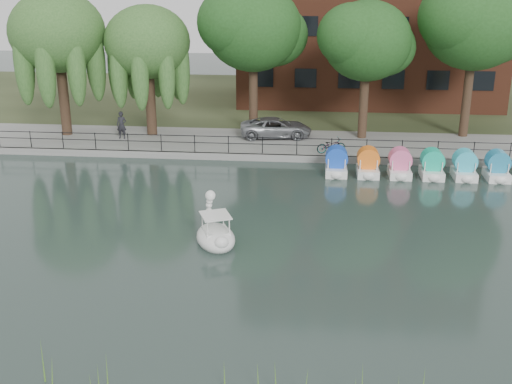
# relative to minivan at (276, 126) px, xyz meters

# --- Properties ---
(ground_plane) EXTENTS (120.00, 120.00, 0.00)m
(ground_plane) POSITION_rel_minivan_xyz_m (-0.55, -17.00, -1.12)
(ground_plane) COLOR #364741
(promenade) EXTENTS (40.00, 6.00, 0.40)m
(promenade) POSITION_rel_minivan_xyz_m (-0.55, -1.00, -0.92)
(promenade) COLOR gray
(promenade) RESTS_ON ground_plane
(kerb) EXTENTS (40.00, 0.25, 0.40)m
(kerb) POSITION_rel_minivan_xyz_m (-0.55, -3.95, -0.92)
(kerb) COLOR gray
(kerb) RESTS_ON ground_plane
(land_strip) EXTENTS (60.00, 22.00, 0.36)m
(land_strip) POSITION_rel_minivan_xyz_m (-0.55, 13.00, -0.94)
(land_strip) COLOR #47512D
(land_strip) RESTS_ON ground_plane
(railing) EXTENTS (32.00, 0.05, 1.00)m
(railing) POSITION_rel_minivan_xyz_m (-0.55, -3.75, 0.03)
(railing) COLOR black
(railing) RESTS_ON promenade
(willow_left) EXTENTS (5.88, 5.88, 9.01)m
(willow_left) POSITION_rel_minivan_xyz_m (-13.55, -0.50, 5.75)
(willow_left) COLOR #473323
(willow_left) RESTS_ON promenade
(willow_mid) EXTENTS (5.32, 5.32, 8.15)m
(willow_mid) POSITION_rel_minivan_xyz_m (-8.05, 0.00, 5.13)
(willow_mid) COLOR #473323
(willow_mid) RESTS_ON promenade
(broadleaf_center) EXTENTS (6.00, 6.00, 9.25)m
(broadleaf_center) POSITION_rel_minivan_xyz_m (-1.55, 1.00, 5.94)
(broadleaf_center) COLOR #473323
(broadleaf_center) RESTS_ON promenade
(broadleaf_right) EXTENTS (5.40, 5.40, 8.32)m
(broadleaf_right) POSITION_rel_minivan_xyz_m (5.45, 0.50, 5.27)
(broadleaf_right) COLOR #473323
(broadleaf_right) RESTS_ON promenade
(broadleaf_far) EXTENTS (6.30, 6.30, 9.71)m
(broadleaf_far) POSITION_rel_minivan_xyz_m (11.95, 1.50, 6.28)
(broadleaf_far) COLOR #473323
(broadleaf_far) RESTS_ON promenade
(minivan) EXTENTS (2.99, 5.42, 1.44)m
(minivan) POSITION_rel_minivan_xyz_m (0.00, 0.00, 0.00)
(minivan) COLOR gray
(minivan) RESTS_ON promenade
(bicycle) EXTENTS (1.11, 1.82, 1.00)m
(bicycle) POSITION_rel_minivan_xyz_m (3.44, -3.28, -0.22)
(bicycle) COLOR gray
(bicycle) RESTS_ON promenade
(pedestrian) EXTENTS (0.74, 0.52, 1.98)m
(pedestrian) POSITION_rel_minivan_xyz_m (-9.68, -1.20, 0.27)
(pedestrian) COLOR black
(pedestrian) RESTS_ON promenade
(swan_boat) EXTENTS (2.32, 2.82, 2.05)m
(swan_boat) POSITION_rel_minivan_xyz_m (-1.45, -15.80, -0.67)
(swan_boat) COLOR white
(swan_boat) RESTS_ON ground_plane
(pedal_boat_row) EXTENTS (11.35, 1.70, 1.40)m
(pedal_boat_row) POSITION_rel_minivan_xyz_m (8.79, -6.07, -0.51)
(pedal_boat_row) COLOR white
(pedal_boat_row) RESTS_ON ground_plane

